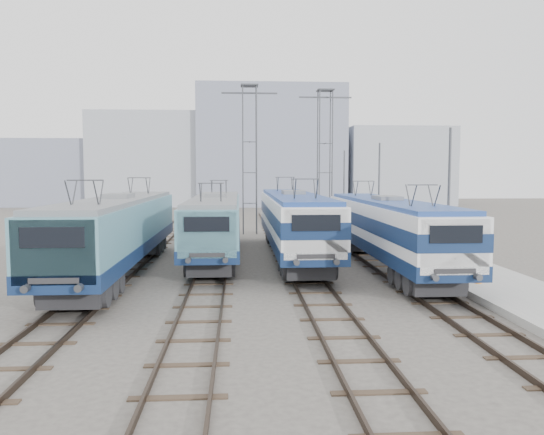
{
  "coord_description": "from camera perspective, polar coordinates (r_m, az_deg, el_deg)",
  "views": [
    {
      "loc": [
        -0.88,
        -21.41,
        4.96
      ],
      "look_at": [
        0.89,
        7.0,
        2.57
      ],
      "focal_mm": 35.0,
      "sensor_mm": 36.0,
      "label": 1
    }
  ],
  "objects": [
    {
      "name": "ground",
      "position": [
        22.0,
        -1.19,
        -8.24
      ],
      "size": [
        160.0,
        160.0,
        0.0
      ],
      "primitive_type": "plane",
      "color": "#514C47"
    },
    {
      "name": "platform",
      "position": [
        31.8,
        16.92,
        -4.12
      ],
      "size": [
        4.0,
        70.0,
        0.3
      ],
      "primitive_type": "cube",
      "color": "#9E9E99",
      "rests_on": "ground"
    },
    {
      "name": "locomotive_far_left",
      "position": [
        26.71,
        -16.24,
        -1.13
      ],
      "size": [
        2.92,
        18.45,
        3.47
      ],
      "color": "#11244A",
      "rests_on": "ground"
    },
    {
      "name": "locomotive_center_left",
      "position": [
        31.12,
        -6.07,
        -0.34
      ],
      "size": [
        2.78,
        17.56,
        3.3
      ],
      "color": "#11244A",
      "rests_on": "ground"
    },
    {
      "name": "locomotive_center_right",
      "position": [
        30.63,
        2.31,
        -0.1
      ],
      "size": [
        2.92,
        18.44,
        3.47
      ],
      "color": "#11244A",
      "rests_on": "ground"
    },
    {
      "name": "locomotive_far_right",
      "position": [
        27.92,
        12.31,
        -0.89
      ],
      "size": [
        2.78,
        17.58,
        3.31
      ],
      "color": "#11244A",
      "rests_on": "ground"
    },
    {
      "name": "catenary_tower_west",
      "position": [
        43.45,
        -2.42,
        7.0
      ],
      "size": [
        4.5,
        1.2,
        12.0
      ],
      "color": "#3F4247",
      "rests_on": "ground"
    },
    {
      "name": "catenary_tower_east",
      "position": [
        46.04,
        5.7,
        6.86
      ],
      "size": [
        4.5,
        1.2,
        12.0
      ],
      "color": "#3F4247",
      "rests_on": "ground"
    },
    {
      "name": "mast_front",
      "position": [
        25.3,
        18.45,
        1.24
      ],
      "size": [
        0.12,
        0.12,
        7.0
      ],
      "primitive_type": "cylinder",
      "color": "#3F4247",
      "rests_on": "ground"
    },
    {
      "name": "mast_mid",
      "position": [
        36.69,
        11.42,
        2.41
      ],
      "size": [
        0.12,
        0.12,
        7.0
      ],
      "primitive_type": "cylinder",
      "color": "#3F4247",
      "rests_on": "ground"
    },
    {
      "name": "mast_rear",
      "position": [
        48.37,
        7.75,
        3.02
      ],
      "size": [
        0.12,
        0.12,
        7.0
      ],
      "primitive_type": "cylinder",
      "color": "#3F4247",
      "rests_on": "ground"
    },
    {
      "name": "safety_cone",
      "position": [
        24.27,
        21.26,
        -5.97
      ],
      "size": [
        0.35,
        0.35,
        0.53
      ],
      "primitive_type": "cone",
      "color": "orange",
      "rests_on": "platform"
    },
    {
      "name": "building_west",
      "position": [
        84.46,
        -12.57,
        6.06
      ],
      "size": [
        18.0,
        12.0,
        14.0
      ],
      "primitive_type": "cube",
      "color": "#9FA5B0",
      "rests_on": "ground"
    },
    {
      "name": "building_center",
      "position": [
        83.65,
        -0.22,
        7.56
      ],
      "size": [
        22.0,
        14.0,
        18.0
      ],
      "primitive_type": "cube",
      "color": "gray",
      "rests_on": "ground"
    },
    {
      "name": "building_east",
      "position": [
        87.05,
        13.1,
        5.35
      ],
      "size": [
        16.0,
        12.0,
        12.0
      ],
      "primitive_type": "cube",
      "color": "#9FA5B0",
      "rests_on": "ground"
    },
    {
      "name": "building_far_west",
      "position": [
        88.35,
        -22.89,
        4.44
      ],
      "size": [
        14.0,
        10.0,
        10.0
      ],
      "primitive_type": "cube",
      "color": "gray",
      "rests_on": "ground"
    }
  ]
}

